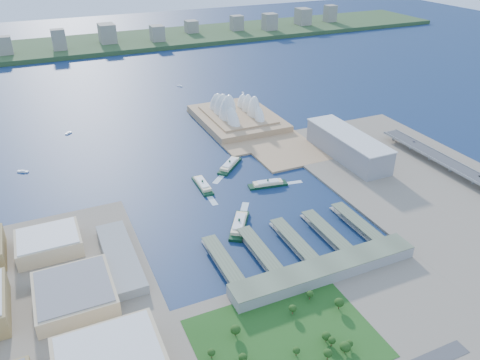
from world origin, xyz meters
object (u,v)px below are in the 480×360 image
toaster_building (348,146)px  car_c (414,142)px  ferry_b (230,164)px  ferry_d (268,183)px  car_b (480,176)px  opera_house (237,105)px  ferry_a (202,184)px  ferry_c (239,223)px

toaster_building → car_c: toaster_building is taller
ferry_b → ferry_d: 76.11m
car_b → car_c: size_ratio=0.84×
toaster_building → car_c: (109.00, -21.46, -5.03)m
car_b → ferry_b: bearing=146.1°
car_b → ferry_d: bearing=155.5°
opera_house → car_c: (199.00, -221.46, -16.53)m
ferry_b → ferry_d: (24.71, -71.99, -0.40)m
car_b → car_c: bearing=90.0°
ferry_a → ferry_d: 87.47m
car_c → car_b: bearing=-90.0°
opera_house → ferry_a: size_ratio=3.30×
ferry_c → car_c: 339.78m
opera_house → ferry_c: bearing=-113.6°
opera_house → ferry_d: bearing=-104.0°
ferry_a → car_b: bearing=-22.6°
toaster_building → ferry_d: 149.90m
opera_house → ferry_b: opera_house is taller
ferry_b → ferry_c: ferry_c is taller
car_b → car_c: (0.00, 122.27, 0.03)m
ferry_c → car_b: 333.40m
toaster_building → car_b: size_ratio=43.12×
ferry_a → ferry_c: (5.92, -106.61, 0.52)m
opera_house → ferry_d: (-56.59, -227.25, -27.00)m
opera_house → ferry_d: size_ratio=3.40×
ferry_b → opera_house: bearing=108.5°
ferry_d → car_c: size_ratio=12.30×
ferry_d → toaster_building: bearing=-70.4°
toaster_building → ferry_a: (-227.31, 6.44, -15.34)m
car_b → ferry_a: bearing=155.9°
ferry_d → ferry_a: bearing=76.5°
ferry_b → ferry_c: (-50.10, -144.91, 0.28)m
ferry_b → car_c: (280.29, -66.20, 10.07)m
opera_house → car_b: size_ratio=50.08×
toaster_building → ferry_d: (-146.59, -27.25, -15.50)m
ferry_c → car_c: bearing=-133.7°
ferry_c → car_b: size_ratio=16.71×
opera_house → car_c: 298.19m
ferry_a → car_b: size_ratio=15.17×
car_b → opera_house: bearing=120.1°
ferry_b → ferry_d: size_ratio=1.08×
ferry_a → ferry_c: ferry_c is taller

